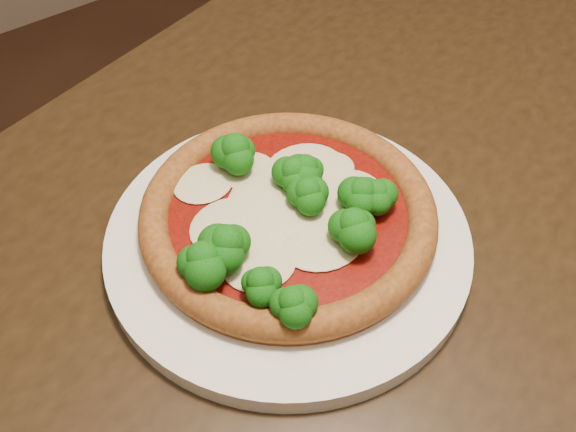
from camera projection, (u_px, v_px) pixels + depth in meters
dining_table at (364, 331)px, 0.63m from camera, size 1.46×1.17×0.75m
plate at (288, 239)px, 0.58m from camera, size 0.33×0.33×0.02m
pizza at (288, 212)px, 0.57m from camera, size 0.27×0.27×0.06m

